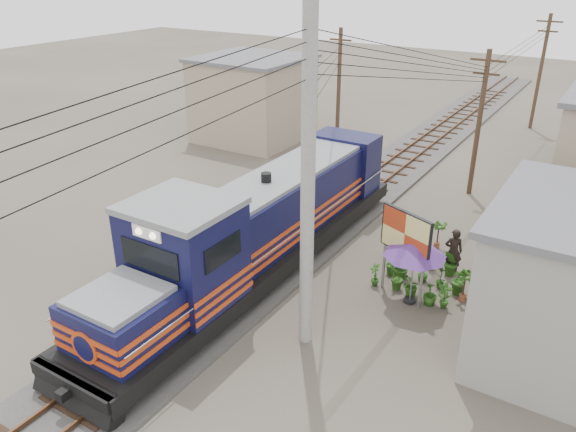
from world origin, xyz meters
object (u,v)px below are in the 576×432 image
Objects in this scene: locomotive at (257,230)px; billboard at (405,236)px; vendor at (453,251)px; market_umbrella at (415,249)px.

locomotive is 5.18× the size of billboard.
billboard is 3.15m from vendor.
market_umbrella is 2.97m from vendor.
billboard is 0.54m from market_umbrella.
market_umbrella is at bearing 11.22° from billboard.
billboard is at bearing 13.57° from locomotive.
vendor is (6.09, 3.83, -0.90)m from locomotive.
market_umbrella is (5.50, 1.15, 0.24)m from locomotive.
billboard is at bearing 168.67° from market_umbrella.
market_umbrella is (0.40, -0.08, -0.35)m from billboard.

